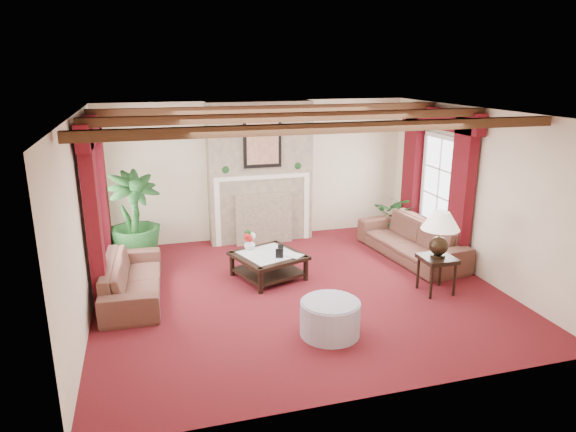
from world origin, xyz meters
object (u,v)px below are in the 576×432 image
object	(u,v)px
sofa_left	(132,272)
side_table	(436,274)
sofa_right	(412,233)
potted_palm	(136,239)
coffee_table	(268,266)
ottoman	(330,318)

from	to	relation	value
sofa_left	side_table	world-z (taller)	sofa_left
sofa_right	potted_palm	distance (m)	4.86
sofa_left	coffee_table	xyz separation A→B (m)	(2.11, 0.16, -0.19)
coffee_table	ottoman	world-z (taller)	ottoman
coffee_table	side_table	xyz separation A→B (m)	(2.32, -1.23, 0.08)
sofa_right	side_table	size ratio (longest dim) A/B	4.10
potted_palm	coffee_table	distance (m)	2.42
sofa_left	sofa_right	xyz separation A→B (m)	(4.81, 0.38, 0.05)
coffee_table	sofa_left	bearing A→B (deg)	164.38
side_table	ottoman	distance (m)	2.14
sofa_right	side_table	bearing A→B (deg)	-21.02
potted_palm	sofa_left	bearing A→B (deg)	-92.21
sofa_right	potted_palm	world-z (taller)	potted_palm
side_table	ottoman	size ratio (longest dim) A/B	0.74
potted_palm	ottoman	xyz separation A→B (m)	(2.38, -3.24, -0.23)
potted_palm	ottoman	distance (m)	4.03
potted_palm	ottoman	world-z (taller)	potted_palm
sofa_left	side_table	size ratio (longest dim) A/B	3.60
sofa_right	potted_palm	xyz separation A→B (m)	(-4.75, 1.01, 0.01)
ottoman	sofa_left	bearing A→B (deg)	142.71
sofa_left	side_table	bearing A→B (deg)	-100.84
sofa_left	potted_palm	bearing A→B (deg)	0.63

